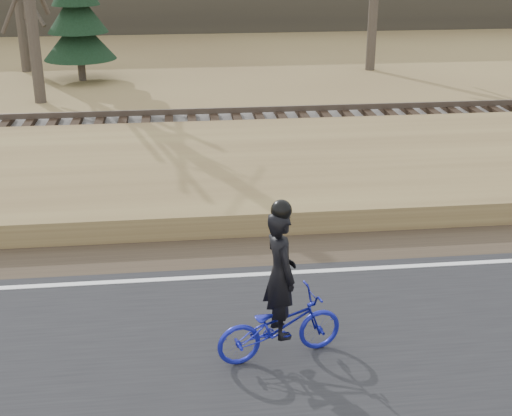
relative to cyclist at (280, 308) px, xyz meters
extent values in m
plane|color=#94804B|center=(-1.38, 2.13, -0.76)|extent=(120.00, 120.00, 0.00)
cube|color=black|center=(-1.38, -0.37, -0.73)|extent=(120.00, 6.00, 0.06)
cube|color=silver|center=(-1.38, 2.33, -0.70)|extent=(120.00, 0.12, 0.01)
cube|color=#473A2B|center=(-1.38, 3.33, -0.74)|extent=(120.00, 1.60, 0.04)
cube|color=#94804B|center=(-1.38, 6.33, -0.54)|extent=(120.00, 5.00, 0.44)
cube|color=slate|center=(-1.38, 10.13, -0.54)|extent=(120.00, 3.00, 0.45)
cube|color=black|center=(-1.38, 10.13, -0.24)|extent=(120.00, 2.40, 0.14)
cube|color=brown|center=(-1.38, 9.41, -0.10)|extent=(120.00, 0.07, 0.15)
cube|color=brown|center=(-1.38, 10.85, -0.10)|extent=(120.00, 0.07, 0.15)
imported|color=#161B9C|center=(0.00, 0.00, -0.26)|extent=(1.78, 0.95, 0.89)
imported|color=black|center=(0.00, 0.00, 0.49)|extent=(0.53, 0.69, 1.68)
sphere|color=black|center=(0.00, 0.00, 1.35)|extent=(0.26, 0.26, 0.26)
cylinder|color=#484035|center=(-4.53, 18.71, -0.24)|extent=(0.28, 0.28, 1.04)
cone|color=black|center=(-4.53, 18.71, 0.77)|extent=(2.60, 2.60, 1.51)
cone|color=black|center=(-4.53, 18.71, 1.72)|extent=(2.15, 2.15, 1.51)
camera|label=1|loc=(-1.23, -7.88, 4.56)|focal=50.00mm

